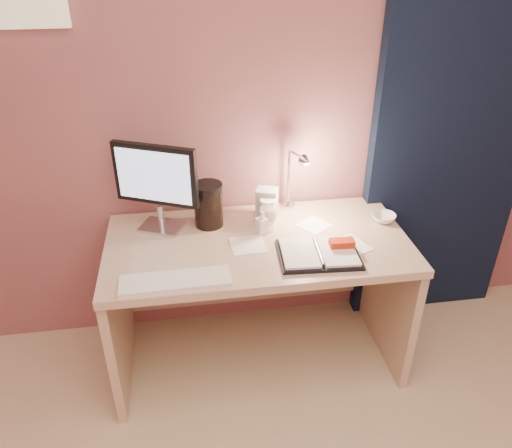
{
  "coord_description": "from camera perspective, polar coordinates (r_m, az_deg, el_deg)",
  "views": [
    {
      "loc": [
        -0.3,
        -0.55,
        1.96
      ],
      "look_at": [
        -0.02,
        1.33,
        0.85
      ],
      "focal_mm": 35.0,
      "sensor_mm": 36.0,
      "label": 1
    }
  ],
  "objects": [
    {
      "name": "product_box",
      "position": [
        2.47,
        1.25,
        2.4
      ],
      "size": [
        0.12,
        0.11,
        0.15
      ],
      "primitive_type": "cube",
      "rotation": [
        0.0,
        0.0,
        -0.36
      ],
      "color": "beige",
      "rests_on": "desk"
    },
    {
      "name": "lotion_bottle",
      "position": [
        2.34,
        0.68,
        0.21
      ],
      "size": [
        0.07,
        0.07,
        0.11
      ],
      "primitive_type": "imported",
      "rotation": [
        0.0,
        0.0,
        0.38
      ],
      "color": "white",
      "rests_on": "desk"
    },
    {
      "name": "desk_lamp",
      "position": [
        2.44,
        3.37,
        5.43
      ],
      "size": [
        0.13,
        0.2,
        0.33
      ],
      "rotation": [
        0.0,
        0.0,
        0.42
      ],
      "color": "silver",
      "rests_on": "desk"
    },
    {
      "name": "clear_cup",
      "position": [
        2.36,
        1.25,
        0.51
      ],
      "size": [
        0.07,
        0.07,
        0.12
      ],
      "primitive_type": "cylinder",
      "color": "white",
      "rests_on": "desk"
    },
    {
      "name": "room",
      "position": [
        2.7,
        19.94,
        10.7
      ],
      "size": [
        3.5,
        3.5,
        3.5
      ],
      "color": "#C6B28E",
      "rests_on": "ground"
    },
    {
      "name": "paper_b",
      "position": [
        2.28,
        -0.94,
        -2.4
      ],
      "size": [
        0.16,
        0.16,
        0.0
      ],
      "primitive_type": "cube",
      "rotation": [
        0.0,
        0.0,
        0.05
      ],
      "color": "white",
      "rests_on": "desk"
    },
    {
      "name": "dark_jar",
      "position": [
        2.4,
        -5.45,
        1.95
      ],
      "size": [
        0.14,
        0.14,
        0.19
      ],
      "primitive_type": "cylinder",
      "color": "black",
      "rests_on": "desk"
    },
    {
      "name": "bowl",
      "position": [
        2.53,
        14.38,
        0.7
      ],
      "size": [
        0.15,
        0.15,
        0.04
      ],
      "primitive_type": "imported",
      "rotation": [
        0.0,
        0.0,
        -0.28
      ],
      "color": "silver",
      "rests_on": "desk"
    },
    {
      "name": "planner",
      "position": [
        2.22,
        7.39,
        -3.27
      ],
      "size": [
        0.37,
        0.29,
        0.05
      ],
      "rotation": [
        0.0,
        0.0,
        -0.07
      ],
      "color": "black",
      "rests_on": "desk"
    },
    {
      "name": "paper_a",
      "position": [
        2.3,
        10.46,
        -2.49
      ],
      "size": [
        0.21,
        0.21,
        0.0
      ],
      "primitive_type": "cube",
      "rotation": [
        0.0,
        0.0,
        0.36
      ],
      "color": "white",
      "rests_on": "desk"
    },
    {
      "name": "keyboard",
      "position": [
        2.06,
        -9.2,
        -6.43
      ],
      "size": [
        0.45,
        0.14,
        0.02
      ],
      "primitive_type": "cube",
      "rotation": [
        0.0,
        0.0,
        0.02
      ],
      "color": "white",
      "rests_on": "desk"
    },
    {
      "name": "coffee_cup",
      "position": [
        2.42,
        1.35,
        1.37
      ],
      "size": [
        0.08,
        0.08,
        0.13
      ],
      "color": "white",
      "rests_on": "desk"
    },
    {
      "name": "paper_c",
      "position": [
        2.44,
        6.65,
        -0.13
      ],
      "size": [
        0.19,
        0.19,
        0.0
      ],
      "primitive_type": "cube",
      "rotation": [
        0.0,
        0.0,
        0.65
      ],
      "color": "white",
      "rests_on": "desk"
    },
    {
      "name": "monitor",
      "position": [
        2.33,
        -11.24,
        4.97
      ],
      "size": [
        0.38,
        0.21,
        0.43
      ],
      "rotation": [
        0.0,
        0.0,
        -0.44
      ],
      "color": "silver",
      "rests_on": "desk"
    },
    {
      "name": "desk",
      "position": [
        2.49,
        -0.05,
        -5.41
      ],
      "size": [
        1.4,
        0.7,
        0.73
      ],
      "color": "tan",
      "rests_on": "ground"
    }
  ]
}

